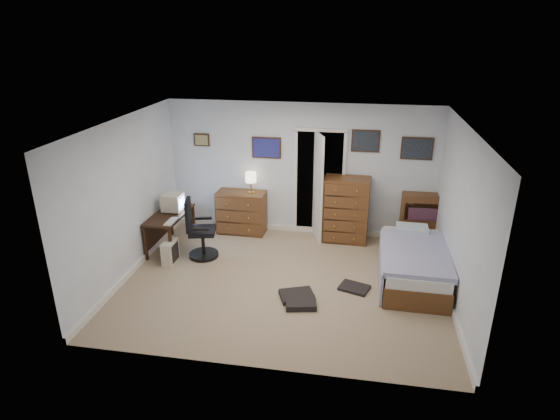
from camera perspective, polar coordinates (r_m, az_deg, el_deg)
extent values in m
cube|color=#9D896C|center=(7.46, 0.43, -8.85)|extent=(5.00, 4.00, 0.02)
cube|color=black|center=(8.51, -13.35, -0.56)|extent=(0.56, 1.16, 0.04)
cube|color=black|center=(8.29, -16.09, -3.94)|extent=(0.05, 0.05, 0.63)
cube|color=black|center=(8.10, -13.19, -4.26)|extent=(0.05, 0.05, 0.63)
cube|color=black|center=(9.17, -13.14, -1.12)|extent=(0.05, 0.05, 0.63)
cube|color=black|center=(9.00, -10.47, -1.35)|extent=(0.05, 0.05, 0.63)
cube|color=black|center=(8.72, -14.67, -2.21)|extent=(0.05, 1.06, 0.44)
cube|color=beige|center=(8.56, -12.96, 0.95)|extent=(0.34, 0.33, 0.30)
cube|color=#8CB2F2|center=(8.50, -11.89, 0.88)|extent=(0.01, 0.25, 0.19)
cube|color=beige|center=(8.62, -12.87, -0.03)|extent=(0.23, 0.23, 0.02)
cube|color=beige|center=(8.13, -13.12, -1.38)|extent=(0.14, 0.36, 0.02)
cube|color=beige|center=(8.15, -13.24, -4.99)|extent=(0.19, 0.37, 0.40)
cube|color=black|center=(8.12, -12.64, -5.06)|extent=(0.01, 0.26, 0.31)
cylinder|color=black|center=(8.33, -9.26, -5.39)|extent=(0.61, 0.61, 0.06)
cylinder|color=black|center=(8.23, -9.35, -4.04)|extent=(0.07, 0.07, 0.39)
cube|color=black|center=(8.13, -9.45, -2.54)|extent=(0.52, 0.52, 0.08)
cube|color=black|center=(8.04, -11.12, -0.58)|extent=(0.14, 0.40, 0.54)
cube|color=black|center=(7.86, -9.69, -2.33)|extent=(0.30, 0.11, 0.04)
cube|color=black|center=(8.29, -9.34, -1.00)|extent=(0.30, 0.11, 0.04)
cube|color=maroon|center=(9.73, -11.07, 0.95)|extent=(0.16, 0.16, 0.80)
cube|color=brown|center=(9.05, -4.71, -0.26)|extent=(0.94, 0.50, 0.82)
cylinder|color=gold|center=(8.85, -3.54, 2.17)|extent=(0.13, 0.13, 0.02)
cylinder|color=gold|center=(8.81, -3.55, 2.93)|extent=(0.03, 0.03, 0.25)
cylinder|color=beige|center=(8.76, -3.58, 4.00)|extent=(0.21, 0.21, 0.18)
cube|color=black|center=(9.10, 4.98, 3.83)|extent=(0.90, 0.60, 2.00)
cube|color=white|center=(8.84, 1.88, 3.34)|extent=(0.06, 0.05, 2.00)
cube|color=white|center=(8.77, 7.73, 3.00)|extent=(0.06, 0.05, 2.00)
cube|color=white|center=(8.52, 5.01, 9.69)|extent=(0.96, 0.05, 0.06)
cube|color=white|center=(8.69, 4.44, 2.97)|extent=(0.31, 0.77, 2.00)
sphere|color=gold|center=(8.53, 6.41, 2.53)|extent=(0.06, 0.06, 0.06)
cube|color=brown|center=(8.69, 8.03, 0.05)|extent=(0.85, 0.53, 1.21)
cube|color=brown|center=(8.96, 17.83, -1.04)|extent=(1.07, 0.31, 0.95)
cube|color=black|center=(8.83, 18.05, -0.16)|extent=(0.98, 0.15, 0.32)
cube|color=maroon|center=(8.84, 18.02, -0.42)|extent=(0.85, 0.16, 0.23)
cube|color=brown|center=(7.73, 15.87, -7.10)|extent=(0.98, 1.90, 0.33)
cube|color=white|center=(7.62, 16.06, -5.44)|extent=(0.94, 1.87, 0.17)
cube|color=#5759A2|center=(7.49, 16.20, -5.06)|extent=(1.03, 1.62, 0.09)
cube|color=#5759A2|center=(7.57, 12.21, -6.55)|extent=(0.07, 1.60, 0.51)
cube|color=#83ADD1|center=(8.20, 15.81, -2.34)|extent=(0.53, 0.37, 0.12)
cube|color=#331E11|center=(9.05, -9.53, 8.44)|extent=(0.30, 0.03, 0.24)
cube|color=olive|center=(9.04, -9.56, 8.41)|extent=(0.25, 0.01, 0.19)
cube|color=#331E11|center=(8.75, -1.65, 7.60)|extent=(0.55, 0.03, 0.40)
cube|color=#180D5E|center=(8.74, -1.68, 7.57)|extent=(0.50, 0.01, 0.35)
cube|color=#331E11|center=(8.54, 10.38, 8.28)|extent=(0.50, 0.03, 0.40)
cube|color=black|center=(8.53, 10.38, 8.25)|extent=(0.45, 0.01, 0.35)
cube|color=#331E11|center=(8.63, 16.36, 7.20)|extent=(0.55, 0.03, 0.40)
cube|color=black|center=(8.61, 16.37, 7.17)|extent=(0.50, 0.01, 0.35)
cube|color=black|center=(7.06, 2.07, -10.38)|extent=(0.59, 0.53, 0.07)
cube|color=black|center=(7.36, 9.04, -9.34)|extent=(0.52, 0.45, 0.04)
cube|color=black|center=(6.87, 2.55, -11.29)|extent=(0.49, 0.40, 0.09)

